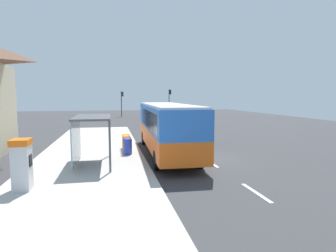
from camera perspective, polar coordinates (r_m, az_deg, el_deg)
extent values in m
cube|color=#38383A|center=(30.27, -1.67, -1.02)|extent=(56.00, 92.00, 0.04)
cube|color=beige|center=(17.99, -15.32, -5.75)|extent=(6.20, 30.00, 0.18)
cube|color=silver|center=(11.63, 17.45, -12.77)|extent=(0.16, 2.20, 0.01)
cube|color=silver|center=(16.00, 8.66, -7.38)|extent=(0.16, 2.20, 0.01)
cube|color=silver|center=(20.66, 3.84, -4.27)|extent=(0.16, 2.20, 0.01)
cube|color=silver|center=(25.45, 0.84, -2.31)|extent=(0.16, 2.20, 0.01)
cube|color=silver|center=(30.31, -1.20, -0.96)|extent=(0.16, 2.20, 0.01)
cube|color=silver|center=(35.20, -2.68, 0.01)|extent=(0.16, 2.20, 0.01)
cube|color=silver|center=(40.13, -3.79, 0.74)|extent=(0.16, 2.20, 0.01)
cube|color=silver|center=(45.07, -4.66, 1.32)|extent=(0.16, 2.20, 0.01)
cube|color=orange|center=(17.90, -0.26, -2.39)|extent=(2.86, 11.08, 1.15)
cube|color=blue|center=(17.76, -0.26, 1.76)|extent=(2.86, 11.08, 1.45)
cube|color=silver|center=(17.72, -0.26, 4.26)|extent=(2.73, 10.85, 0.12)
cube|color=black|center=(23.15, -2.49, 2.57)|extent=(2.30, 0.20, 1.22)
cube|color=black|center=(17.11, -3.98, 1.34)|extent=(0.36, 8.58, 1.10)
cylinder|color=black|center=(21.68, -4.91, -2.47)|extent=(0.31, 1.01, 1.00)
cylinder|color=black|center=(21.98, 0.97, -2.33)|extent=(0.31, 1.01, 1.00)
cylinder|color=black|center=(14.25, -2.29, -6.94)|extent=(0.31, 1.01, 1.00)
cylinder|color=black|center=(14.70, 6.53, -6.57)|extent=(0.31, 1.01, 1.00)
cube|color=black|center=(36.16, 0.19, 2.27)|extent=(2.24, 5.29, 1.96)
cube|color=black|center=(36.14, 0.19, 2.80)|extent=(2.19, 3.21, 0.44)
cylinder|color=black|center=(34.43, 2.19, 0.44)|extent=(0.25, 0.69, 0.68)
cylinder|color=black|center=(34.13, -0.78, 0.39)|extent=(0.25, 0.69, 0.68)
cylinder|color=black|center=(38.35, 1.04, 1.01)|extent=(0.25, 0.69, 0.68)
cylinder|color=black|center=(38.08, -1.63, 0.98)|extent=(0.25, 0.69, 0.68)
cube|color=navy|center=(52.67, -3.44, 2.68)|extent=(2.00, 4.48, 0.60)
cube|color=black|center=(52.44, -3.43, 3.32)|extent=(1.69, 2.45, 0.60)
cylinder|color=black|center=(54.11, -4.46, 2.44)|extent=(0.23, 0.65, 0.64)
cylinder|color=black|center=(54.26, -2.73, 2.46)|extent=(0.23, 0.65, 0.64)
cylinder|color=black|center=(51.12, -4.19, 2.23)|extent=(0.23, 0.65, 0.64)
cylinder|color=black|center=(51.29, -2.37, 2.26)|extent=(0.23, 0.65, 0.64)
cube|color=#195933|center=(45.25, -2.08, 2.13)|extent=(1.88, 4.43, 0.60)
cube|color=black|center=(45.41, -2.12, 2.91)|extent=(1.63, 2.40, 0.60)
cylinder|color=black|center=(43.92, -0.73, 1.63)|extent=(0.21, 0.64, 0.64)
cylinder|color=black|center=(43.67, -2.85, 1.59)|extent=(0.21, 0.64, 0.64)
cylinder|color=black|center=(46.87, -1.36, 1.90)|extent=(0.21, 0.64, 0.64)
cylinder|color=black|center=(46.64, -3.35, 1.87)|extent=(0.21, 0.64, 0.64)
cube|color=silver|center=(11.97, -27.52, -7.54)|extent=(0.60, 0.70, 1.70)
cube|color=orange|center=(11.80, -27.75, -2.95)|extent=(0.66, 0.76, 0.24)
cube|color=black|center=(11.83, -26.13, -6.28)|extent=(0.03, 0.36, 0.44)
cylinder|color=blue|center=(17.34, -8.19, -4.14)|extent=(0.52, 0.52, 0.95)
cylinder|color=red|center=(18.02, -8.33, -3.75)|extent=(0.52, 0.52, 0.95)
cylinder|color=yellow|center=(18.71, -8.45, -3.39)|extent=(0.52, 0.52, 0.95)
cylinder|color=orange|center=(19.40, -8.57, -3.06)|extent=(0.52, 0.52, 0.95)
cylinder|color=#2D2D2D|center=(51.54, 0.22, 4.70)|extent=(0.14, 0.14, 4.99)
cube|color=black|center=(51.58, 0.47, 6.92)|extent=(0.24, 0.28, 0.84)
sphere|color=red|center=(51.61, 0.60, 7.23)|extent=(0.16, 0.16, 0.16)
sphere|color=#3C2C03|center=(51.60, 0.60, 6.91)|extent=(0.16, 0.16, 0.16)
sphere|color=black|center=(51.60, 0.60, 6.60)|extent=(0.16, 0.16, 0.16)
cylinder|color=#2D2D2D|center=(51.28, -9.44, 4.39)|extent=(0.14, 0.14, 4.60)
cube|color=black|center=(51.27, -9.22, 6.41)|extent=(0.24, 0.28, 0.84)
sphere|color=red|center=(51.28, -9.09, 6.72)|extent=(0.16, 0.16, 0.16)
sphere|color=#3C2C03|center=(51.28, -9.09, 6.41)|extent=(0.16, 0.16, 0.16)
sphere|color=black|center=(51.28, -9.08, 6.10)|extent=(0.16, 0.16, 0.16)
cube|color=#4C4C51|center=(15.02, -15.07, 1.75)|extent=(1.80, 4.00, 0.10)
cube|color=#8CA5B2|center=(15.23, -18.14, -2.83)|extent=(0.06, 3.80, 2.30)
cylinder|color=#4C4C51|center=(13.26, -11.73, -4.08)|extent=(0.10, 0.10, 2.44)
cylinder|color=#4C4C51|center=(17.01, -11.72, -1.86)|extent=(0.10, 0.10, 2.44)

